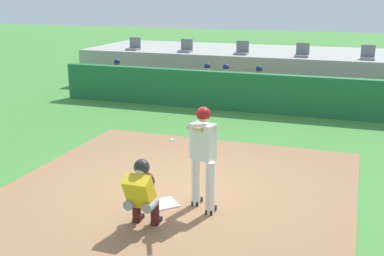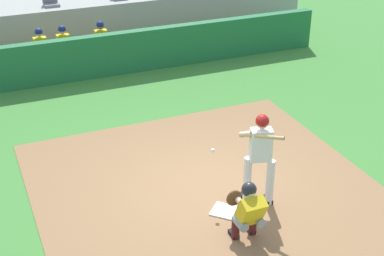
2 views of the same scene
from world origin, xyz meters
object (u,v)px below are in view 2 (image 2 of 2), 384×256
object	(u,v)px
home_plate	(224,211)
dugout_player_1	(42,51)
dugout_player_2	(65,48)
catcher_crouched	(247,209)
dugout_player_3	(103,43)
stadium_seat_2	(51,1)
batter_at_plate	(260,154)

from	to	relation	value
home_plate	dugout_player_1	distance (m)	8.37
dugout_player_2	catcher_crouched	bearing A→B (deg)	-82.74
dugout_player_3	stadium_seat_2	size ratio (longest dim) A/B	2.71
dugout_player_2	dugout_player_3	distance (m)	1.11
batter_at_plate	catcher_crouched	distance (m)	1.21
stadium_seat_2	home_plate	bearing A→B (deg)	-83.92
dugout_player_1	stadium_seat_2	bearing A→B (deg)	70.47
dugout_player_2	batter_at_plate	bearing A→B (deg)	-77.17
dugout_player_1	dugout_player_3	size ratio (longest dim) A/B	1.00
dugout_player_1	dugout_player_2	size ratio (longest dim) A/B	1.00
catcher_crouched	stadium_seat_2	size ratio (longest dim) A/B	3.51
catcher_crouched	dugout_player_2	xyz separation A→B (m)	(-1.15, 8.99, 0.06)
dugout_player_2	stadium_seat_2	size ratio (longest dim) A/B	2.71
dugout_player_3	stadium_seat_2	xyz separation A→B (m)	(-1.04, 2.03, 0.86)
dugout_player_1	dugout_player_2	xyz separation A→B (m)	(0.65, 0.00, 0.00)
dugout_player_3	stadium_seat_2	distance (m)	2.44
batter_at_plate	stadium_seat_2	world-z (taller)	stadium_seat_2
home_plate	stadium_seat_2	size ratio (longest dim) A/B	0.92
batter_at_plate	dugout_player_2	size ratio (longest dim) A/B	1.39
dugout_player_1	stadium_seat_2	size ratio (longest dim) A/B	2.71
dugout_player_3	dugout_player_1	bearing A→B (deg)	180.00
dugout_player_3	stadium_seat_2	bearing A→B (deg)	117.10
dugout_player_1	stadium_seat_2	world-z (taller)	stadium_seat_2
catcher_crouched	home_plate	bearing A→B (deg)	89.46
dugout_player_3	catcher_crouched	bearing A→B (deg)	-89.78
dugout_player_1	batter_at_plate	bearing A→B (deg)	-72.88
batter_at_plate	dugout_player_1	xyz separation A→B (m)	(-2.50, 8.10, -0.36)
stadium_seat_2	dugout_player_2	bearing A→B (deg)	-91.99
home_plate	dugout_player_3	size ratio (longest dim) A/B	0.34
dugout_player_1	dugout_player_3	xyz separation A→B (m)	(1.76, 0.00, 0.00)
home_plate	dugout_player_2	xyz separation A→B (m)	(-1.15, 8.14, 0.65)
dugout_player_2	dugout_player_3	world-z (taller)	same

